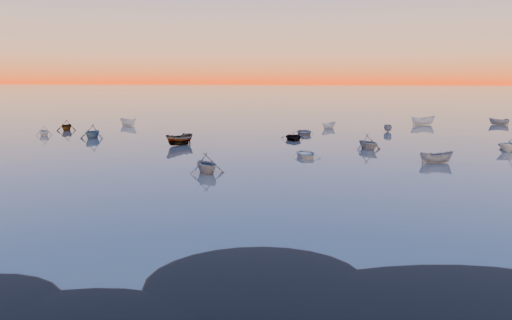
# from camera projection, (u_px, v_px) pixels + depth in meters

# --- Properties ---
(ground) EXTENTS (600.00, 600.00, 0.00)m
(ground) POSITION_uv_depth(u_px,v_px,m) (303.00, 113.00, 118.71)
(ground) COLOR #6A6258
(ground) RESTS_ON ground
(mud_lobes) EXTENTS (140.00, 6.00, 0.07)m
(mud_lobes) POSITION_uv_depth(u_px,v_px,m) (228.00, 303.00, 19.92)
(mud_lobes) COLOR black
(mud_lobes) RESTS_ON ground
(moored_fleet) EXTENTS (124.00, 58.00, 1.20)m
(moored_fleet) POSITION_uv_depth(u_px,v_px,m) (293.00, 137.00, 72.74)
(moored_fleet) COLOR beige
(moored_fleet) RESTS_ON ground
(boat_near_center) EXTENTS (1.92, 3.62, 1.20)m
(boat_near_center) POSITION_uv_depth(u_px,v_px,m) (436.00, 163.00, 51.41)
(boat_near_center) COLOR slate
(boat_near_center) RESTS_ON ground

